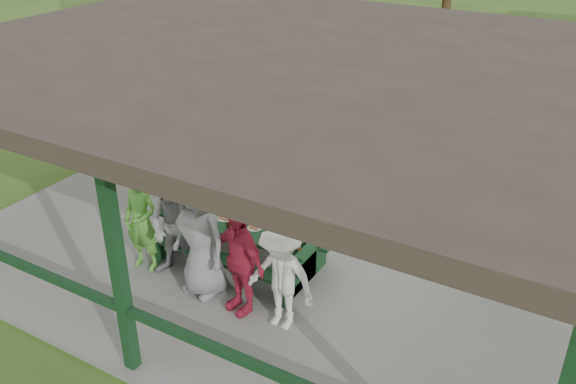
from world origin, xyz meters
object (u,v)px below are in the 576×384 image
Objects in this scene: contestant_red at (239,261)px; spectator_grey at (395,170)px; picnic_table_near at (238,238)px; spectator_lblue at (321,155)px; contestant_white_fedora at (281,277)px; contestant_grey_mid at (201,236)px; pickup_truck at (430,84)px; picnic_table_far at (295,187)px; contestant_green at (142,221)px; spectator_blue at (280,128)px; contestant_grey_left at (176,226)px; farm_trailer at (321,78)px.

contestant_red is 1.02× the size of spectator_grey.
spectator_lblue is at bearing 91.70° from picnic_table_near.
spectator_lblue is (-0.76, 3.92, -0.09)m from contestant_red.
contestant_white_fedora is at bearing 95.58° from spectator_grey.
spectator_grey is (0.08, 3.91, 0.01)m from contestant_white_fedora.
pickup_truck is at bearing 97.62° from contestant_grey_mid.
picnic_table_near is 1.07× the size of picnic_table_far.
contestant_green reaches higher than spectator_lblue.
spectator_lblue is at bearing -155.71° from pickup_truck.
contestant_red reaches higher than pickup_truck.
spectator_grey is 0.31× the size of pickup_truck.
contestant_green reaches higher than picnic_table_near.
picnic_table_near is 3.78m from spectator_blue.
contestant_red reaches higher than spectator_grey.
pickup_truck is (0.24, 5.83, -0.12)m from spectator_lblue.
picnic_table_far is at bearing 93.07° from picnic_table_near.
spectator_grey reaches higher than spectator_lblue.
contestant_grey_left is (-0.49, -2.75, 0.43)m from picnic_table_far.
contestant_grey_mid is 3.85m from spectator_lblue.
contestant_green is at bearing 178.72° from contestant_white_fedora.
spectator_blue reaches higher than picnic_table_far.
picnic_table_near is 1.68m from contestant_white_fedora.
contestant_grey_left is at bearing 90.27° from spectator_blue.
pickup_truck is (1.49, 5.30, -0.26)m from spectator_blue.
picnic_table_far is 0.49× the size of pickup_truck.
picnic_table_near is 8.47m from farm_trailer.
farm_trailer is (-2.72, 8.02, 0.09)m from picnic_table_near.
picnic_table_near is 1.20m from contestant_red.
contestant_grey_mid reaches higher than picnic_table_near.
spectator_blue reaches higher than farm_trailer.
spectator_blue is at bearing -94.26° from farm_trailer.
spectator_blue is (-0.11, 4.33, 0.04)m from contestant_green.
pickup_truck is at bearing -115.34° from spectator_blue.
contestant_green is at bearing 81.77° from spectator_blue.
spectator_lblue is at bearing -83.67° from farm_trailer.
spectator_blue is (-2.70, 4.46, 0.08)m from contestant_white_fedora.
contestant_white_fedora is at bearing 111.51° from spectator_blue.
contestant_white_fedora is at bearing 93.67° from spectator_lblue.
contestant_red is at bearing 2.48° from contestant_grey_mid.
contestant_grey_mid reaches higher than farm_trailer.
contestant_red is at bearing -90.55° from farm_trailer.
picnic_table_far is 1.46× the size of spectator_blue.
contestant_grey_left is 0.35× the size of pickup_truck.
contestant_grey_left is at bearing 177.75° from contestant_grey_mid.
contestant_grey_left is 1.23× the size of spectator_lblue.
contestant_grey_left is at bearing 65.78° from spectator_lblue.
farm_trailer is (-2.13, 8.77, -0.33)m from contestant_grey_left.
contestant_grey_left is at bearing -172.92° from contestant_red.
contestant_green is 1.19m from contestant_grey_mid.
farm_trailer is (-4.16, 5.06, -0.23)m from spectator_grey.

